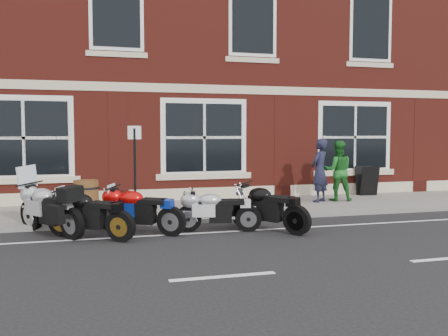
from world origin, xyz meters
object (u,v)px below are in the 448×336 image
at_px(a_board_sign, 367,181).
at_px(moto_sport_black, 89,213).
at_px(pedestrian_right, 338,171).
at_px(pedestrian_left, 320,170).
at_px(parking_sign, 135,166).
at_px(moto_naked_black, 268,206).
at_px(moto_sport_silver, 217,209).
at_px(barrel_planter, 86,194).
at_px(moto_sport_red, 140,209).
at_px(moto_touring_silver, 50,207).

bearing_deg(a_board_sign, moto_sport_black, -147.35).
bearing_deg(a_board_sign, pedestrian_right, -141.11).
height_order(moto_sport_black, pedestrian_left, pedestrian_left).
bearing_deg(parking_sign, moto_naked_black, -14.48).
bearing_deg(moto_sport_silver, barrel_planter, 54.09).
height_order(moto_sport_red, pedestrian_right, pedestrian_right).
distance_m(moto_touring_silver, pedestrian_right, 8.18).
distance_m(moto_naked_black, pedestrian_left, 4.08).
bearing_deg(pedestrian_left, moto_sport_black, -13.12).
height_order(pedestrian_left, barrel_planter, pedestrian_left).
bearing_deg(moto_sport_red, parking_sign, 34.62).
height_order(pedestrian_right, parking_sign, parking_sign).
relative_size(moto_sport_red, a_board_sign, 1.83).
bearing_deg(a_board_sign, moto_sport_silver, -138.88).
distance_m(pedestrian_left, pedestrian_right, 0.65).
xyz_separation_m(moto_sport_black, a_board_sign, (8.58, 3.85, 0.07)).
relative_size(moto_sport_red, moto_naked_black, 0.96).
relative_size(moto_touring_silver, moto_naked_black, 1.02).
distance_m(barrel_planter, parking_sign, 2.44).
xyz_separation_m(moto_sport_silver, parking_sign, (-1.59, 1.26, 0.88)).
distance_m(moto_naked_black, barrel_planter, 5.12).
bearing_deg(a_board_sign, pedestrian_left, -146.67).
bearing_deg(barrel_planter, pedestrian_right, -2.82).
bearing_deg(a_board_sign, barrel_planter, -167.89).
xyz_separation_m(moto_sport_red, moto_sport_silver, (1.60, -0.22, -0.04)).
height_order(moto_sport_black, moto_sport_silver, moto_sport_black).
bearing_deg(moto_touring_silver, pedestrian_left, -18.65).
xyz_separation_m(moto_sport_silver, a_board_sign, (5.96, 3.81, 0.11)).
relative_size(moto_sport_red, parking_sign, 0.80).
relative_size(barrel_planter, parking_sign, 0.35).
height_order(pedestrian_right, barrel_planter, pedestrian_right).
height_order(moto_sport_silver, pedestrian_right, pedestrian_right).
distance_m(moto_sport_silver, parking_sign, 2.22).
relative_size(moto_touring_silver, pedestrian_right, 1.04).
xyz_separation_m(moto_touring_silver, pedestrian_left, (7.20, 2.19, 0.46)).
bearing_deg(moto_touring_silver, moto_sport_silver, -46.02).
relative_size(moto_sport_black, barrel_planter, 2.24).
xyz_separation_m(moto_touring_silver, parking_sign, (1.81, 0.64, 0.78)).
distance_m(moto_naked_black, parking_sign, 3.16).
height_order(pedestrian_left, pedestrian_right, pedestrian_left).
bearing_deg(pedestrian_left, moto_naked_black, 10.94).
distance_m(moto_sport_black, barrel_planter, 3.31).
relative_size(moto_sport_silver, moto_naked_black, 1.00).
xyz_separation_m(moto_naked_black, pedestrian_left, (2.71, 3.00, 0.50)).
bearing_deg(moto_sport_red, moto_touring_silver, 112.40).
distance_m(moto_sport_black, pedestrian_left, 7.05).
relative_size(moto_naked_black, pedestrian_left, 0.99).
bearing_deg(moto_sport_black, moto_naked_black, -55.14).
bearing_deg(pedestrian_right, pedestrian_left, 27.05).
bearing_deg(moto_sport_red, pedestrian_left, -29.27).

